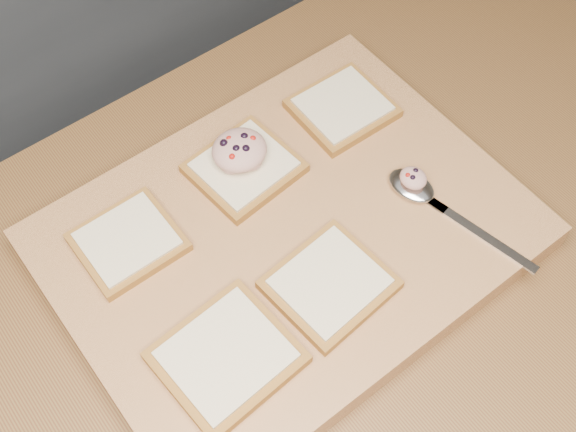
# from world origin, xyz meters

# --- Properties ---
(island_counter) EXTENTS (2.00, 0.80, 0.90)m
(island_counter) POSITION_xyz_m (0.00, 0.00, 0.45)
(island_counter) COLOR slate
(island_counter) RESTS_ON ground
(cutting_board) EXTENTS (0.53, 0.40, 0.04)m
(cutting_board) POSITION_xyz_m (-0.01, 0.07, 0.92)
(cutting_board) COLOR tan
(cutting_board) RESTS_ON island_counter
(bread_far_left) EXTENTS (0.11, 0.10, 0.02)m
(bread_far_left) POSITION_xyz_m (-0.17, 0.16, 0.95)
(bread_far_left) COLOR #A06829
(bread_far_left) RESTS_ON cutting_board
(bread_far_center) EXTENTS (0.13, 0.12, 0.02)m
(bread_far_center) POSITION_xyz_m (-0.00, 0.17, 0.95)
(bread_far_center) COLOR #A06829
(bread_far_center) RESTS_ON cutting_board
(bread_far_right) EXTENTS (0.12, 0.11, 0.02)m
(bread_far_right) POSITION_xyz_m (0.15, 0.17, 0.95)
(bread_far_right) COLOR #A06829
(bread_far_right) RESTS_ON cutting_board
(bread_near_left) EXTENTS (0.14, 0.13, 0.02)m
(bread_near_left) POSITION_xyz_m (-0.16, -0.02, 0.95)
(bread_near_left) COLOR #A06829
(bread_near_left) RESTS_ON cutting_board
(bread_near_center) EXTENTS (0.13, 0.12, 0.02)m
(bread_near_center) POSITION_xyz_m (-0.02, -0.02, 0.95)
(bread_near_center) COLOR #A06829
(bread_near_center) RESTS_ON cutting_board
(tuna_salad_dollop) EXTENTS (0.07, 0.06, 0.03)m
(tuna_salad_dollop) POSITION_xyz_m (-0.00, 0.18, 0.97)
(tuna_salad_dollop) COLOR tan
(tuna_salad_dollop) RESTS_ON bread_far_center
(spoon) EXTENTS (0.07, 0.20, 0.01)m
(spoon) POSITION_xyz_m (0.14, 0.01, 0.95)
(spoon) COLOR silver
(spoon) RESTS_ON cutting_board
(spoon_salad) EXTENTS (0.03, 0.03, 0.02)m
(spoon_salad) POSITION_xyz_m (0.14, 0.02, 0.96)
(spoon_salad) COLOR tan
(spoon_salad) RESTS_ON spoon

